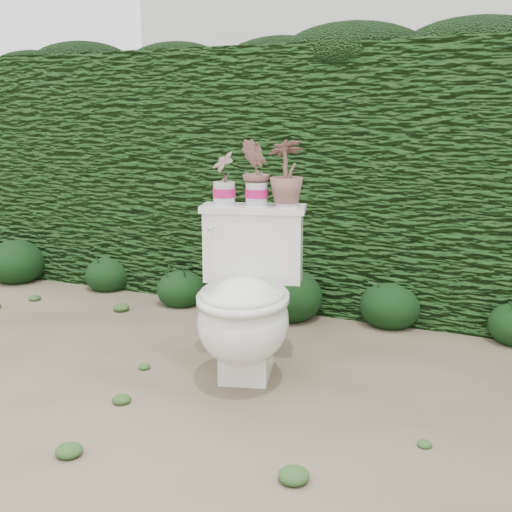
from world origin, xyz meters
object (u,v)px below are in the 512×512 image
at_px(toilet, 246,304).
at_px(potted_plant_left, 224,180).
at_px(potted_plant_right, 287,174).
at_px(potted_plant_center, 257,174).

xyz_separation_m(toilet, potted_plant_left, (-0.20, 0.19, 0.54)).
bearing_deg(potted_plant_right, toilet, 24.53).
relative_size(potted_plant_center, potted_plant_right, 1.00).
height_order(toilet, potted_plant_left, potted_plant_left).
relative_size(toilet, potted_plant_center, 2.59).
height_order(potted_plant_left, potted_plant_center, potted_plant_center).
bearing_deg(toilet, potted_plant_center, 86.39).
height_order(potted_plant_center, potted_plant_right, potted_plant_center).
xyz_separation_m(potted_plant_center, potted_plant_right, (0.14, 0.04, -0.00)).
distance_m(potted_plant_center, potted_plant_right, 0.14).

